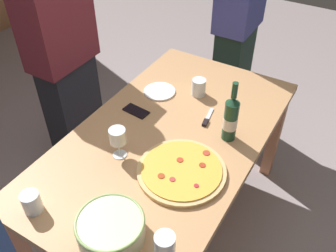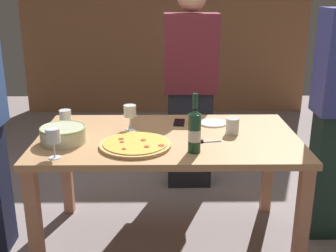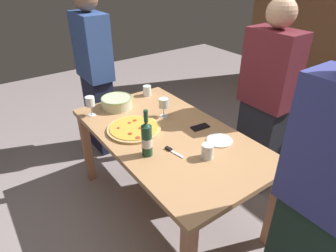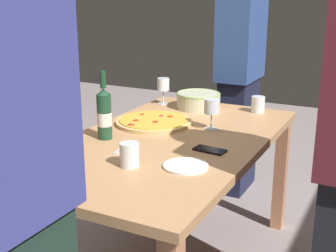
{
  "view_description": "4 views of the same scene",
  "coord_description": "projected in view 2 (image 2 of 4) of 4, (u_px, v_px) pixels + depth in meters",
  "views": [
    {
      "loc": [
        -1.21,
        -0.72,
        2.02
      ],
      "look_at": [
        0.0,
        0.0,
        0.81
      ],
      "focal_mm": 39.31,
      "sensor_mm": 36.0,
      "label": 1
    },
    {
      "loc": [
        -0.03,
        -2.42,
        1.61
      ],
      "look_at": [
        0.0,
        0.0,
        0.81
      ],
      "focal_mm": 44.34,
      "sensor_mm": 36.0,
      "label": 2
    },
    {
      "loc": [
        1.53,
        -1.1,
        1.9
      ],
      "look_at": [
        0.0,
        0.0,
        0.81
      ],
      "focal_mm": 31.27,
      "sensor_mm": 36.0,
      "label": 3
    },
    {
      "loc": [
        1.9,
        0.98,
        1.45
      ],
      "look_at": [
        0.0,
        0.0,
        0.81
      ],
      "focal_mm": 49.05,
      "sensor_mm": 36.0,
      "label": 4
    }
  ],
  "objects": [
    {
      "name": "cup_ceramic",
      "position": [
        232.0,
        126.0,
        2.58
      ],
      "size": [
        0.08,
        0.08,
        0.1
      ],
      "primitive_type": "cylinder",
      "color": "white",
      "rests_on": "dining_table"
    },
    {
      "name": "cell_phone",
      "position": [
        179.0,
        122.0,
        2.8
      ],
      "size": [
        0.08,
        0.15,
        0.01
      ],
      "primitive_type": "cube",
      "rotation": [
        0.0,
        0.0,
        6.18
      ],
      "color": "black",
      "rests_on": "dining_table"
    },
    {
      "name": "wine_glass_near_pizza",
      "position": [
        53.0,
        137.0,
        2.19
      ],
      "size": [
        0.08,
        0.08,
        0.17
      ],
      "color": "white",
      "rests_on": "dining_table"
    },
    {
      "name": "side_plate",
      "position": [
        213.0,
        123.0,
        2.79
      ],
      "size": [
        0.19,
        0.19,
        0.01
      ],
      "primitive_type": "cylinder",
      "color": "white",
      "rests_on": "dining_table"
    },
    {
      "name": "cup_amber",
      "position": [
        65.0,
        117.0,
        2.78
      ],
      "size": [
        0.08,
        0.08,
        0.1
      ],
      "primitive_type": "cylinder",
      "color": "white",
      "rests_on": "dining_table"
    },
    {
      "name": "brick_wall_back",
      "position": [
        165.0,
        8.0,
        5.41
      ],
      "size": [
        3.77,
        0.16,
        2.76
      ],
      "primitive_type": "cube",
      "color": "#9D6640",
      "rests_on": "ground"
    },
    {
      "name": "serving_bowl",
      "position": [
        63.0,
        134.0,
        2.44
      ],
      "size": [
        0.27,
        0.27,
        0.1
      ],
      "color": "beige",
      "rests_on": "dining_table"
    },
    {
      "name": "dining_table",
      "position": [
        168.0,
        150.0,
        2.59
      ],
      "size": [
        1.6,
        0.9,
        0.75
      ],
      "color": "tan",
      "rests_on": "ground"
    },
    {
      "name": "ground_plane",
      "position": [
        168.0,
        240.0,
        2.8
      ],
      "size": [
        8.0,
        8.0,
        0.0
      ],
      "primitive_type": "plane",
      "color": "gray"
    },
    {
      "name": "pizza_knife",
      "position": [
        204.0,
        141.0,
        2.45
      ],
      "size": [
        0.16,
        0.05,
        0.02
      ],
      "color": "silver",
      "rests_on": "dining_table"
    },
    {
      "name": "person_guest_left",
      "position": [
        190.0,
        89.0,
        3.36
      ],
      "size": [
        0.43,
        0.24,
        1.67
      ],
      "rotation": [
        0.0,
        0.0,
        -1.79
      ],
      "color": "black",
      "rests_on": "ground"
    },
    {
      "name": "pizza",
      "position": [
        135.0,
        144.0,
        2.38
      ],
      "size": [
        0.41,
        0.41,
        0.03
      ],
      "color": "#DBB171",
      "rests_on": "dining_table"
    },
    {
      "name": "wine_glass_by_bottle",
      "position": [
        130.0,
        112.0,
        2.65
      ],
      "size": [
        0.08,
        0.08,
        0.16
      ],
      "color": "white",
      "rests_on": "dining_table"
    },
    {
      "name": "wine_bottle",
      "position": [
        195.0,
        130.0,
        2.27
      ],
      "size": [
        0.07,
        0.07,
        0.33
      ],
      "color": "#1C432B",
      "rests_on": "dining_table"
    }
  ]
}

